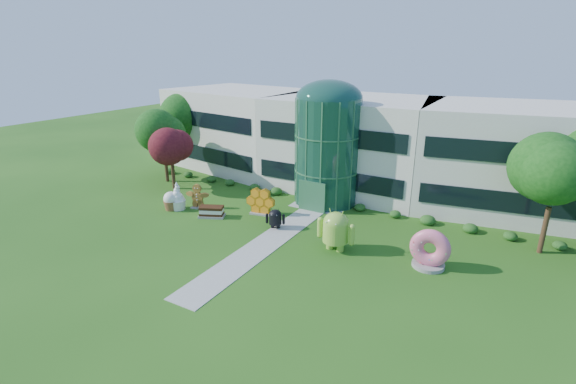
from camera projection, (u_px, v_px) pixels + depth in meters
The scene contains 14 objects.
ground at pixel (257, 250), 30.56m from camera, with size 140.00×140.00×0.00m, color #215114.
building at pixel (351, 142), 43.78m from camera, with size 46.00×15.00×9.30m, color beige, non-canonical shape.
atrium at pixel (327, 152), 38.78m from camera, with size 6.00×6.00×9.80m, color #194738.
walkway at pixel (271, 240), 32.19m from camera, with size 2.40×20.00×0.04m, color #9E9E93.
tree_red at pixel (172, 161), 43.02m from camera, with size 4.00×4.00×6.00m, color #3F0C14, non-canonical shape.
trees_backdrop at pixel (332, 157), 39.83m from camera, with size 52.00×8.00×8.40m, color #124511, non-canonical shape.
android_green at pixel (336, 228), 30.12m from camera, with size 3.05×2.04×3.46m, color #8DC13E, non-canonical shape.
android_black at pixel (275, 217), 34.03m from camera, with size 1.68×1.12×1.91m, color black, non-canonical shape.
donut at pixel (430, 248), 27.86m from camera, with size 2.71×1.30×2.81m, color #EA597F, non-canonical shape.
gingerbread at pixel (197, 196), 38.35m from camera, with size 2.51×0.97×2.32m, color brown, non-canonical shape.
ice_cream_sandwich at pixel (212, 212), 36.46m from camera, with size 2.23×1.12×0.99m, color black, non-canonical shape.
honeycomb at pixel (261, 203), 36.88m from camera, with size 2.79×1.00×2.19m, color orange, non-canonical shape.
froyo at pixel (177, 196), 37.94m from camera, with size 1.53×1.53×2.62m, color white, non-canonical shape.
cupcake at pixel (171, 201), 38.02m from camera, with size 1.43×1.43×1.72m, color white, non-canonical shape.
Camera 1 is at (15.70, -22.65, 14.08)m, focal length 26.00 mm.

